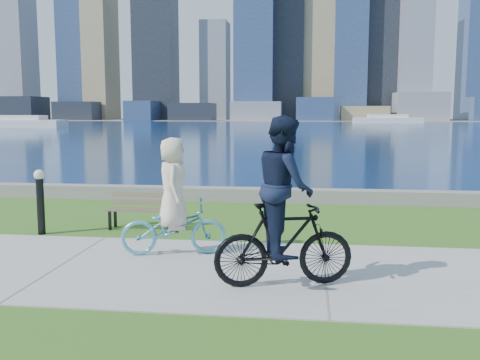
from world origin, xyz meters
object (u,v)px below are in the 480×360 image
at_px(bollard_lamp, 40,197).
at_px(cyclist_woman, 173,212).
at_px(park_bench, 142,207).
at_px(cyclist_man, 284,216).

height_order(bollard_lamp, cyclist_woman, cyclist_woman).
distance_m(bollard_lamp, cyclist_woman, 3.14).
xyz_separation_m(park_bench, cyclist_man, (3.00, -3.29, 0.55)).
distance_m(park_bench, cyclist_man, 4.48).
height_order(park_bench, cyclist_woman, cyclist_woman).
xyz_separation_m(park_bench, cyclist_woman, (1.13, -1.91, 0.30)).
distance_m(park_bench, cyclist_woman, 2.25).
relative_size(park_bench, cyclist_man, 0.60).
relative_size(bollard_lamp, cyclist_man, 0.55).
bearing_deg(park_bench, bollard_lamp, -157.61).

